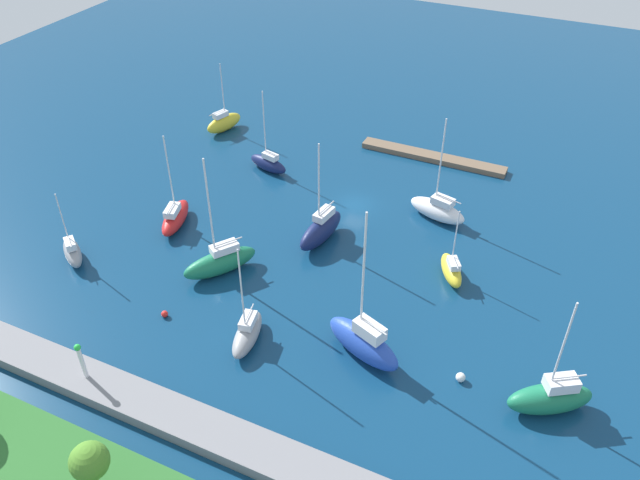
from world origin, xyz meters
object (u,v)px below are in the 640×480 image
Objects in this scene: sailboat_red_inner_mooring at (175,217)px; sailboat_green_along_channel at (220,261)px; park_tree_midwest at (89,461)px; sailboat_gray_far_north at (72,251)px; sailboat_yellow_east_end at (451,270)px; pier_dock at (433,157)px; sailboat_white_off_beacon at (438,209)px; sailboat_navy_by_breakwater at (321,229)px; sailboat_navy_center_basin at (268,163)px; mooring_buoy_white at (461,377)px; mooring_buoy_red at (165,314)px; sailboat_gray_outer_mooring at (247,333)px; sailboat_blue_lone_south at (364,342)px; sailboat_yellow_mid_basin at (224,122)px; sailboat_green_far_south at (551,397)px; harbor_beacon at (81,359)px.

sailboat_green_along_channel is (-9.08, 4.90, 0.28)m from sailboat_red_inner_mooring.
sailboat_gray_far_north reaches higher than park_tree_midwest.
park_tree_midwest is 0.60× the size of sailboat_yellow_east_end.
sailboat_white_off_beacon reaches higher than pier_dock.
sailboat_navy_by_breakwater is 26.23m from sailboat_gray_far_north.
sailboat_green_along_channel reaches higher than pier_dock.
pier_dock is 2.37× the size of sailboat_gray_far_north.
pier_dock is 1.79× the size of sailboat_navy_center_basin.
mooring_buoy_white is (-41.16, -1.23, -0.73)m from sailboat_gray_far_north.
sailboat_gray_far_north is at bearing 50.36° from sailboat_white_off_beacon.
sailboat_navy_by_breakwater reaches higher than pier_dock.
sailboat_yellow_east_end is 28.56m from mooring_buoy_red.
sailboat_green_along_channel is at bearing 82.90° from sailboat_yellow_east_end.
sailboat_gray_outer_mooring is at bearing 9.42° from sailboat_navy_by_breakwater.
sailboat_navy_by_breakwater is 23.01m from mooring_buoy_white.
sailboat_blue_lone_south is at bearing 94.38° from sailboat_gray_outer_mooring.
sailboat_yellow_east_end is 41.92m from sailboat_yellow_mid_basin.
sailboat_yellow_east_end is at bearing -70.74° from mooring_buoy_white.
sailboat_green_along_channel reaches higher than sailboat_yellow_mid_basin.
sailboat_blue_lone_south reaches higher than mooring_buoy_white.
sailboat_gray_far_north is at bearing -49.40° from sailboat_navy_by_breakwater.
sailboat_yellow_mid_basin is at bearing -21.72° from sailboat_blue_lone_south.
mooring_buoy_red is at bearing -67.73° from park_tree_midwest.
sailboat_green_far_south is at bearing 87.01° from sailboat_gray_outer_mooring.
mooring_buoy_white is (-8.57, -0.82, -1.29)m from sailboat_blue_lone_south.
sailboat_gray_outer_mooring is 41.67m from sailboat_yellow_mid_basin.
sailboat_blue_lone_south is at bearing 133.19° from sailboat_yellow_east_end.
sailboat_navy_center_basin is at bearing -81.73° from mooring_buoy_red.
park_tree_midwest is at bearing 46.19° from mooring_buoy_white.
pier_dock is at bearing -134.08° from sailboat_navy_center_basin.
mooring_buoy_red is at bearing 69.25° from sailboat_white_off_beacon.
sailboat_green_far_south is 14.26× the size of mooring_buoy_white.
sailboat_gray_outer_mooring is (-1.76, -17.63, -3.24)m from park_tree_midwest.
sailboat_navy_by_breakwater reaches higher than sailboat_navy_center_basin.
mooring_buoy_white is at bearing -140.94° from sailboat_gray_far_north.
sailboat_green_far_south is at bearing 139.98° from sailboat_white_off_beacon.
sailboat_gray_outer_mooring is 27.81m from sailboat_white_off_beacon.
sailboat_red_inner_mooring reaches higher than sailboat_gray_outer_mooring.
sailboat_red_inner_mooring is 13.47× the size of mooring_buoy_white.
sailboat_yellow_east_end is at bearing -143.44° from mooring_buoy_red.
mooring_buoy_red is (34.59, 4.34, -1.11)m from sailboat_green_far_south.
sailboat_red_inner_mooring is 0.91× the size of sailboat_navy_by_breakwater.
sailboat_gray_far_north reaches higher than harbor_beacon.
pier_dock is 34.07m from sailboat_green_along_channel.
sailboat_green_far_south is (-11.65, 12.67, 0.42)m from sailboat_yellow_east_end.
harbor_beacon is 0.32× the size of sailboat_green_far_south.
sailboat_green_along_channel reaches higher than sailboat_yellow_east_end.
sailboat_gray_outer_mooring reaches higher than sailboat_yellow_east_end.
pier_dock is 2.41× the size of sailboat_yellow_east_end.
sailboat_red_inner_mooring is 10.32m from sailboat_green_along_channel.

